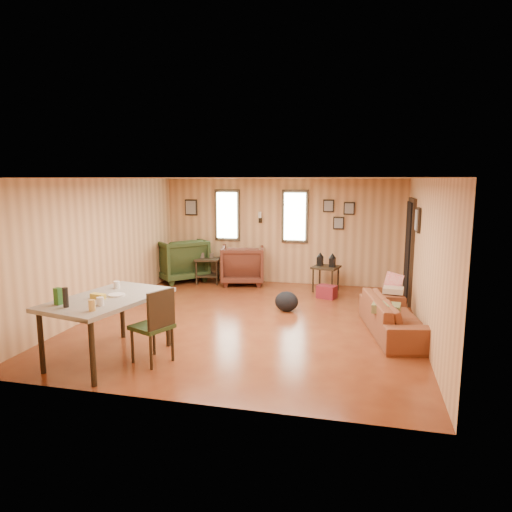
{
  "coord_description": "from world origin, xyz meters",
  "views": [
    {
      "loc": [
        1.82,
        -7.29,
        2.38
      ],
      "look_at": [
        0.0,
        0.4,
        1.05
      ],
      "focal_mm": 32.0,
      "sensor_mm": 36.0,
      "label": 1
    }
  ],
  "objects_px": {
    "recliner_green": "(180,258)",
    "side_table": "(326,265)",
    "end_table": "(207,266)",
    "dining_table": "(107,303)",
    "sofa": "(396,310)",
    "recliner_brown": "(243,263)"
  },
  "relations": [
    {
      "from": "sofa",
      "to": "recliner_green",
      "type": "bearing_deg",
      "value": 48.17
    },
    {
      "from": "end_table",
      "to": "recliner_green",
      "type": "bearing_deg",
      "value": 173.62
    },
    {
      "from": "recliner_green",
      "to": "recliner_brown",
      "type": "bearing_deg",
      "value": 134.77
    },
    {
      "from": "recliner_green",
      "to": "dining_table",
      "type": "relative_size",
      "value": 0.6
    },
    {
      "from": "sofa",
      "to": "end_table",
      "type": "height_order",
      "value": "sofa"
    },
    {
      "from": "end_table",
      "to": "recliner_brown",
      "type": "bearing_deg",
      "value": 6.34
    },
    {
      "from": "sofa",
      "to": "recliner_brown",
      "type": "height_order",
      "value": "recliner_brown"
    },
    {
      "from": "recliner_brown",
      "to": "side_table",
      "type": "distance_m",
      "value": 1.95
    },
    {
      "from": "sofa",
      "to": "dining_table",
      "type": "distance_m",
      "value": 4.27
    },
    {
      "from": "sofa",
      "to": "end_table",
      "type": "distance_m",
      "value": 4.87
    },
    {
      "from": "end_table",
      "to": "dining_table",
      "type": "xyz_separation_m",
      "value": [
        0.24,
        -4.65,
        0.38
      ]
    },
    {
      "from": "recliner_green",
      "to": "side_table",
      "type": "xyz_separation_m",
      "value": [
        3.46,
        -0.28,
        0.02
      ]
    },
    {
      "from": "dining_table",
      "to": "recliner_green",
      "type": "bearing_deg",
      "value": 113.54
    },
    {
      "from": "recliner_green",
      "to": "end_table",
      "type": "bearing_deg",
      "value": 127.94
    },
    {
      "from": "recliner_green",
      "to": "side_table",
      "type": "bearing_deg",
      "value": 129.73
    },
    {
      "from": "recliner_brown",
      "to": "recliner_green",
      "type": "xyz_separation_m",
      "value": [
        -1.53,
        -0.01,
        0.06
      ]
    },
    {
      "from": "sofa",
      "to": "dining_table",
      "type": "relative_size",
      "value": 1.06
    },
    {
      "from": "side_table",
      "to": "recliner_brown",
      "type": "bearing_deg",
      "value": 171.43
    },
    {
      "from": "recliner_green",
      "to": "side_table",
      "type": "height_order",
      "value": "recliner_green"
    },
    {
      "from": "sofa",
      "to": "recliner_green",
      "type": "relative_size",
      "value": 1.77
    },
    {
      "from": "recliner_brown",
      "to": "side_table",
      "type": "xyz_separation_m",
      "value": [
        1.92,
        -0.29,
        0.08
      ]
    },
    {
      "from": "dining_table",
      "to": "recliner_brown",
      "type": "bearing_deg",
      "value": 95.15
    }
  ]
}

